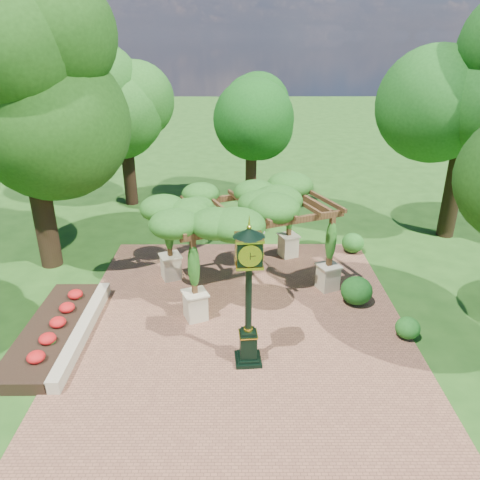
{
  "coord_description": "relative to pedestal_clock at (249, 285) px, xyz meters",
  "views": [
    {
      "loc": [
        -0.07,
        -10.98,
        8.09
      ],
      "look_at": [
        0.0,
        2.5,
        2.2
      ],
      "focal_mm": 35.0,
      "sensor_mm": 36.0,
      "label": 1
    }
  ],
  "objects": [
    {
      "name": "pergola",
      "position": [
        0.08,
        4.36,
        0.49
      ],
      "size": [
        6.43,
        5.3,
        3.48
      ],
      "rotation": [
        0.0,
        0.0,
        0.39
      ],
      "color": "beige",
      "rests_on": "brick_plaza"
    },
    {
      "name": "border_wall",
      "position": [
        -4.8,
        1.23,
        -2.17
      ],
      "size": [
        0.35,
        5.0,
        0.4
      ],
      "primitive_type": "cube",
      "color": "#C6B793",
      "rests_on": "ground"
    },
    {
      "name": "sundial",
      "position": [
        0.65,
        9.12,
        -2.0
      ],
      "size": [
        0.59,
        0.59,
        0.85
      ],
      "rotation": [
        0.0,
        0.0,
        0.33
      ],
      "color": "gray",
      "rests_on": "ground"
    },
    {
      "name": "tree_east_far",
      "position": [
        8.9,
        8.77,
        4.04
      ],
      "size": [
        4.59,
        4.59,
        9.34
      ],
      "color": "black",
      "rests_on": "ground"
    },
    {
      "name": "brick_plaza",
      "position": [
        -0.2,
        1.73,
        -2.35
      ],
      "size": [
        10.0,
        12.0,
        0.04
      ],
      "primitive_type": "cube",
      "color": "brown",
      "rests_on": "ground"
    },
    {
      "name": "shrub_front",
      "position": [
        4.64,
        1.07,
        -2.02
      ],
      "size": [
        0.9,
        0.9,
        0.63
      ],
      "primitive_type": "ellipsoid",
      "rotation": [
        0.0,
        0.0,
        0.34
      ],
      "color": "#1F621C",
      "rests_on": "brick_plaza"
    },
    {
      "name": "flower_bed",
      "position": [
        -5.7,
        1.23,
        -2.19
      ],
      "size": [
        1.5,
        5.0,
        0.36
      ],
      "primitive_type": "cube",
      "color": "red",
      "rests_on": "ground"
    },
    {
      "name": "shrub_mid",
      "position": [
        3.59,
        2.98,
        -1.87
      ],
      "size": [
        1.36,
        1.36,
        0.92
      ],
      "primitive_type": "ellipsoid",
      "rotation": [
        0.0,
        0.0,
        0.44
      ],
      "color": "#174F16",
      "rests_on": "brick_plaza"
    },
    {
      "name": "shrub_back",
      "position": [
        4.38,
        6.95,
        -1.94
      ],
      "size": [
        1.03,
        1.03,
        0.79
      ],
      "primitive_type": "ellipsoid",
      "rotation": [
        0.0,
        0.0,
        -0.19
      ],
      "color": "#215D1B",
      "rests_on": "brick_plaza"
    },
    {
      "name": "pedestal_clock",
      "position": [
        0.0,
        0.0,
        0.0
      ],
      "size": [
        0.84,
        0.84,
        3.96
      ],
      "rotation": [
        0.0,
        0.0,
        0.08
      ],
      "color": "black",
      "rests_on": "brick_plaza"
    },
    {
      "name": "ground",
      "position": [
        -0.2,
        0.73,
        -2.37
      ],
      "size": [
        120.0,
        120.0,
        0.0
      ],
      "primitive_type": "plane",
      "color": "#1E4714",
      "rests_on": "ground"
    },
    {
      "name": "tree_west_far",
      "position": [
        -5.84,
        13.13,
        2.94
      ],
      "size": [
        3.8,
        3.8,
        7.76
      ],
      "color": "black",
      "rests_on": "ground"
    },
    {
      "name": "tree_west_near",
      "position": [
        -7.43,
        5.96,
        4.31
      ],
      "size": [
        4.88,
        4.88,
        9.74
      ],
      "color": "black",
      "rests_on": "ground"
    },
    {
      "name": "tree_north",
      "position": [
        0.41,
        13.16,
        1.8
      ],
      "size": [
        3.74,
        3.74,
        6.08
      ],
      "color": "#362115",
      "rests_on": "ground"
    }
  ]
}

